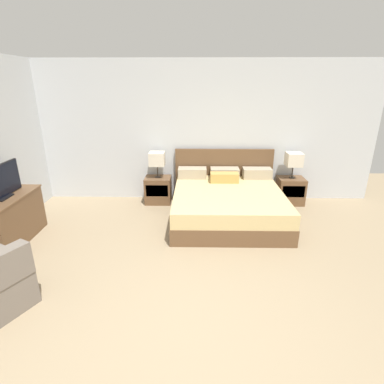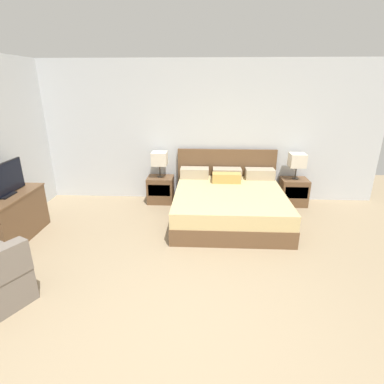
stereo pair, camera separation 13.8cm
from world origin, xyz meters
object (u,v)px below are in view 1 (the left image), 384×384
(bed, at_px, (227,202))
(dresser, at_px, (9,219))
(table_lamp_left, at_px, (157,159))
(nightstand_left, at_px, (158,190))
(table_lamp_right, at_px, (294,160))
(nightstand_right, at_px, (290,191))

(bed, relative_size, dresser, 1.69)
(table_lamp_left, xyz_separation_m, dresser, (-2.07, -1.66, -0.53))
(bed, xyz_separation_m, dresser, (-3.41, -0.94, 0.08))
(nightstand_left, bearing_deg, table_lamp_right, 0.03)
(dresser, bearing_deg, nightstand_right, 19.27)
(nightstand_left, distance_m, table_lamp_left, 0.65)
(bed, height_order, nightstand_right, bed)
(table_lamp_left, bearing_deg, dresser, -141.17)
(nightstand_right, relative_size, table_lamp_right, 1.04)
(table_lamp_right, bearing_deg, nightstand_left, -179.97)
(bed, height_order, table_lamp_right, bed)
(table_lamp_right, distance_m, dresser, 5.07)
(nightstand_right, xyz_separation_m, dresser, (-4.76, -1.66, 0.11))
(table_lamp_left, distance_m, table_lamp_right, 2.69)
(bed, xyz_separation_m, nightstand_right, (1.34, 0.72, -0.03))
(nightstand_right, distance_m, table_lamp_left, 2.77)
(nightstand_right, height_order, table_lamp_right, table_lamp_right)
(bed, xyz_separation_m, nightstand_left, (-1.34, 0.72, -0.03))
(table_lamp_right, relative_size, dresser, 0.42)
(table_lamp_left, relative_size, table_lamp_right, 1.00)
(nightstand_right, relative_size, dresser, 0.44)
(table_lamp_left, bearing_deg, bed, -28.32)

